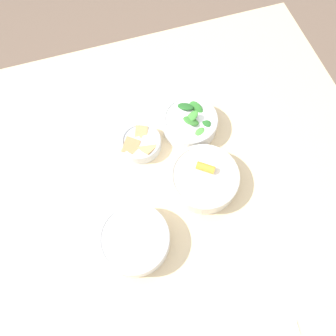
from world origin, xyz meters
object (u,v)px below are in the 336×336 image
(bowl_beans_hotdog, at_px, (135,240))
(bowl_cookies, at_px, (141,143))
(bowl_carrots, at_px, (204,178))
(ruler, at_px, (245,336))
(bowl_greens, at_px, (190,122))

(bowl_beans_hotdog, relative_size, bowl_cookies, 1.50)
(bowl_carrots, relative_size, bowl_beans_hotdog, 1.06)
(bowl_cookies, bearing_deg, ruler, 100.04)
(bowl_cookies, bearing_deg, bowl_beans_hotdog, 71.46)
(bowl_greens, xyz_separation_m, bowl_cookies, (0.16, 0.02, -0.01))
(bowl_greens, distance_m, bowl_cookies, 0.16)
(bowl_greens, bearing_deg, bowl_carrots, 83.44)
(bowl_greens, distance_m, bowl_beans_hotdog, 0.39)
(bowl_greens, height_order, ruler, bowl_greens)
(bowl_carrots, xyz_separation_m, bowl_cookies, (0.14, -0.17, -0.01))
(bowl_cookies, distance_m, ruler, 0.58)
(bowl_carrots, xyz_separation_m, bowl_beans_hotdog, (0.23, 0.11, -0.00))
(bowl_greens, distance_m, ruler, 0.59)
(bowl_carrots, relative_size, bowl_greens, 1.17)
(ruler, bearing_deg, bowl_greens, -95.74)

